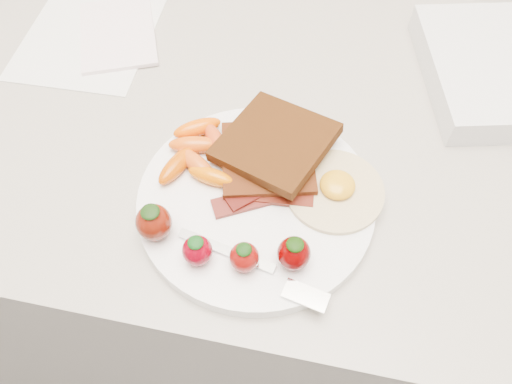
# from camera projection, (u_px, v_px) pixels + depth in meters

# --- Properties ---
(counter) EXTENTS (2.00, 0.60, 0.90)m
(counter) POSITION_uv_depth(u_px,v_px,m) (273.00, 264.00, 1.03)
(counter) COLOR gray
(counter) RESTS_ON ground
(plate) EXTENTS (0.27, 0.27, 0.02)m
(plate) POSITION_uv_depth(u_px,v_px,m) (256.00, 201.00, 0.57)
(plate) COLOR white
(plate) RESTS_ON counter
(toast_lower) EXTENTS (0.13, 0.13, 0.01)m
(toast_lower) POSITION_uv_depth(u_px,v_px,m) (268.00, 159.00, 0.58)
(toast_lower) COLOR black
(toast_lower) RESTS_ON plate
(toast_upper) EXTENTS (0.15, 0.15, 0.03)m
(toast_upper) POSITION_uv_depth(u_px,v_px,m) (275.00, 142.00, 0.58)
(toast_upper) COLOR black
(toast_upper) RESTS_ON toast_lower
(fried_egg) EXTENTS (0.15, 0.15, 0.02)m
(fried_egg) POSITION_uv_depth(u_px,v_px,m) (335.00, 189.00, 0.56)
(fried_egg) COLOR beige
(fried_egg) RESTS_ON plate
(bacon_strips) EXTENTS (0.11, 0.09, 0.01)m
(bacon_strips) POSITION_uv_depth(u_px,v_px,m) (264.00, 193.00, 0.56)
(bacon_strips) COLOR #3E0E0C
(bacon_strips) RESTS_ON plate
(baby_carrots) EXTENTS (0.10, 0.12, 0.02)m
(baby_carrots) POSITION_uv_depth(u_px,v_px,m) (198.00, 153.00, 0.59)
(baby_carrots) COLOR #D7520C
(baby_carrots) RESTS_ON plate
(strawberries) EXTENTS (0.19, 0.06, 0.05)m
(strawberries) POSITION_uv_depth(u_px,v_px,m) (215.00, 242.00, 0.51)
(strawberries) COLOR #5B1206
(strawberries) RESTS_ON plate
(fork) EXTENTS (0.17, 0.06, 0.00)m
(fork) POSITION_uv_depth(u_px,v_px,m) (261.00, 270.00, 0.51)
(fork) COLOR silver
(fork) RESTS_ON plate
(paper_sheet) EXTENTS (0.19, 0.25, 0.00)m
(paper_sheet) POSITION_uv_depth(u_px,v_px,m) (92.00, 30.00, 0.74)
(paper_sheet) COLOR white
(paper_sheet) RESTS_ON counter
(notepad) EXTENTS (0.16, 0.18, 0.01)m
(notepad) POSITION_uv_depth(u_px,v_px,m) (118.00, 33.00, 0.73)
(notepad) COLOR white
(notepad) RESTS_ON paper_sheet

